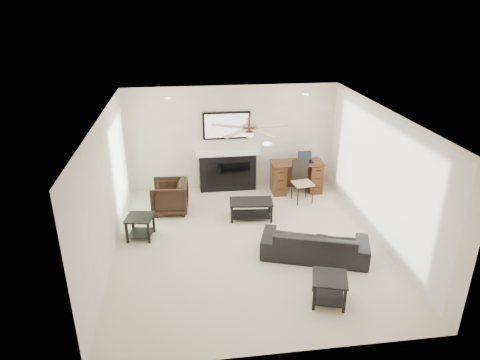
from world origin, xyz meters
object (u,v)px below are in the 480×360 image
Objects in this scene: sofa at (315,243)px; armchair at (170,197)px; coffee_table at (251,210)px; fireplace_unit at (227,152)px; desk at (296,177)px.

sofa is 2.44× the size of armchair.
coffee_table is (1.70, -0.55, -0.15)m from armchair.
fireplace_unit reaches higher than coffee_table.
armchair is 0.63× the size of desk.
sofa is at bearing -97.86° from desk.
coffee_table is 0.74× the size of desk.
sofa is at bearing 54.42° from armchair.
desk reaches higher than sofa.
coffee_table is 0.47× the size of fireplace_unit.
coffee_table is at bearing -136.77° from desk.
coffee_table is (-0.90, 1.60, -0.08)m from sofa.
desk is at bearing 106.47° from armchair.
coffee_table is at bearing 76.08° from armchair.
desk is at bearing -11.93° from fireplace_unit.
armchair is at bearing -143.86° from fireplace_unit.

